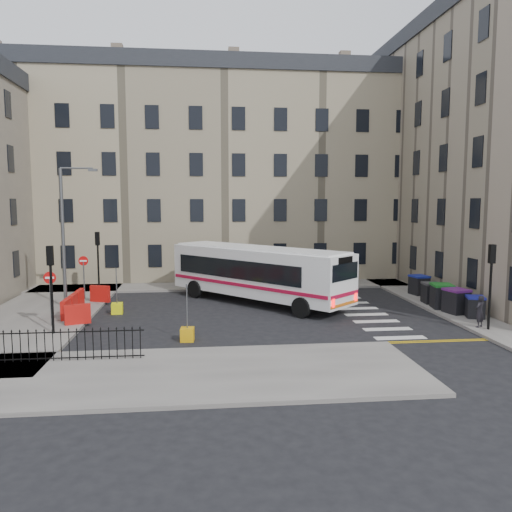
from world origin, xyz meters
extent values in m
plane|color=black|center=(0.00, 0.00, 0.00)|extent=(120.00, 120.00, 0.00)
cube|color=slate|center=(-6.00, 8.60, 0.07)|extent=(36.00, 3.20, 0.15)
cube|color=slate|center=(9.00, 4.00, 0.07)|extent=(2.40, 26.00, 0.15)
cube|color=slate|center=(-14.00, 1.00, 0.07)|extent=(6.00, 22.00, 0.15)
cube|color=slate|center=(-7.00, -10.00, 0.07)|extent=(20.00, 6.00, 0.15)
cube|color=tan|center=(-7.00, 15.50, 8.00)|extent=(38.00, 10.50, 16.00)
cube|color=black|center=(-7.00, 15.50, 16.60)|extent=(38.30, 10.80, 1.20)
cylinder|color=black|center=(8.60, -5.50, 1.75)|extent=(0.12, 0.12, 3.20)
cube|color=black|center=(8.60, -5.50, 3.80)|extent=(0.28, 0.22, 0.90)
cylinder|color=black|center=(-12.00, 6.50, 1.75)|extent=(0.12, 0.12, 3.20)
cube|color=black|center=(-12.00, 6.50, 3.80)|extent=(0.28, 0.22, 0.90)
cylinder|color=black|center=(-12.00, -4.00, 1.75)|extent=(0.12, 0.12, 3.20)
cube|color=black|center=(-12.00, -4.00, 3.80)|extent=(0.28, 0.22, 0.90)
cylinder|color=#595B5E|center=(-13.00, 2.00, 4.15)|extent=(0.20, 0.20, 8.00)
cube|color=#595B5E|center=(-13.00, 2.00, 8.22)|extent=(0.50, 0.22, 0.14)
cylinder|color=#595B5E|center=(-12.50, 4.50, 1.35)|extent=(0.08, 0.08, 2.40)
cube|color=red|center=(-12.50, 4.50, 2.85)|extent=(0.60, 0.04, 0.60)
cylinder|color=#595B5E|center=(-12.50, -2.50, 1.35)|extent=(0.08, 0.08, 2.40)
cube|color=red|center=(-12.50, -2.50, 2.85)|extent=(0.60, 0.04, 0.60)
cube|color=red|center=(-12.20, -1.00, 0.65)|extent=(0.25, 1.25, 1.00)
cube|color=red|center=(-12.20, 0.50, 0.65)|extent=(0.25, 1.25, 1.00)
cube|color=red|center=(-12.20, 2.00, 0.65)|extent=(0.25, 1.25, 1.00)
cube|color=red|center=(-11.30, 3.30, 0.65)|extent=(1.26, 0.66, 1.00)
cube|color=red|center=(-11.30, -2.30, 0.65)|extent=(1.26, 0.66, 1.00)
cube|color=black|center=(-11.25, -8.20, 1.27)|extent=(7.80, 0.04, 0.04)
cube|color=black|center=(-11.25, -8.20, 0.25)|extent=(7.80, 0.04, 0.04)
cube|color=white|center=(-1.69, 2.61, 1.98)|extent=(10.47, 11.12, 2.83)
cube|color=black|center=(-3.12, 2.07, 2.21)|extent=(6.75, 7.41, 1.13)
cube|color=black|center=(-1.01, 3.99, 2.21)|extent=(6.75, 7.41, 1.13)
cube|color=black|center=(-5.88, 7.22, 2.26)|extent=(1.88, 1.72, 1.25)
cube|color=black|center=(2.51, -2.01, 2.55)|extent=(1.88, 1.72, 0.91)
cube|color=#AE0E2F|center=(-2.74, 1.65, 1.30)|extent=(8.25, 9.07, 0.20)
cube|color=#AE0E2F|center=(-0.63, 3.57, 1.30)|extent=(8.25, 9.07, 0.20)
cube|color=#FF0C0C|center=(1.68, -2.78, 1.02)|extent=(0.22, 0.20, 0.45)
cube|color=#FF0C0C|center=(3.35, -1.25, 1.02)|extent=(0.22, 0.20, 0.45)
cylinder|color=black|center=(-5.55, 4.76, 0.57)|extent=(1.00, 1.05, 1.13)
cylinder|color=black|center=(-3.46, 6.66, 0.57)|extent=(1.00, 1.05, 1.13)
cylinder|color=black|center=(0.24, -1.61, 0.57)|extent=(1.00, 1.05, 1.13)
cylinder|color=black|center=(2.33, 0.29, 0.57)|extent=(1.00, 1.05, 1.13)
cube|color=black|center=(9.28, -3.09, 0.67)|extent=(1.12, 1.21, 1.03)
cube|color=navy|center=(9.28, -3.09, 1.24)|extent=(1.18, 1.26, 0.11)
cube|color=black|center=(8.82, -1.99, 0.76)|extent=(1.26, 1.37, 1.22)
cube|color=#5B1B67|center=(8.82, -1.99, 1.44)|extent=(1.32, 1.44, 0.13)
cube|color=black|center=(8.64, -0.67, 0.79)|extent=(1.25, 1.38, 1.27)
cube|color=#187020|center=(8.64, -0.67, 1.49)|extent=(1.31, 1.45, 0.13)
cube|color=black|center=(8.70, 0.79, 0.71)|extent=(1.01, 1.14, 1.11)
cube|color=#363638|center=(8.70, 0.79, 1.32)|extent=(1.07, 1.20, 0.12)
cube|color=black|center=(9.17, 3.53, 0.73)|extent=(1.13, 1.25, 1.15)
cube|color=navy|center=(9.17, 3.53, 1.36)|extent=(1.19, 1.31, 0.12)
imported|color=black|center=(8.38, -5.06, 0.93)|extent=(0.68, 0.62, 1.56)
cube|color=#E0E40C|center=(-9.83, 0.54, 0.30)|extent=(0.64, 0.64, 0.60)
cube|color=#D5990C|center=(-5.76, -5.45, 0.30)|extent=(0.64, 0.64, 0.60)
camera|label=1|loc=(-5.04, -27.61, 6.27)|focal=35.00mm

